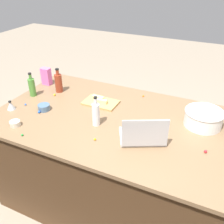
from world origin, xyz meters
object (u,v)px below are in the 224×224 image
object	(u,v)px
cutting_board	(101,103)
ramekin_medium	(44,107)
bottle_olive	(32,87)
kitchen_timer	(11,105)
laptop	(143,135)
butter_stick_right	(101,101)
bottle_vinegar	(96,114)
ramekin_small	(15,123)
butter_stick_left	(98,98)
candy_bag	(46,76)
bottle_soy	(59,83)
mixing_bowl_large	(203,118)

from	to	relation	value
cutting_board	ramekin_medium	distance (m)	0.48
bottle_olive	kitchen_timer	xyz separation A→B (m)	(0.00, 0.28, -0.05)
laptop	butter_stick_right	world-z (taller)	laptop
bottle_vinegar	ramekin_small	bearing A→B (deg)	26.26
butter_stick_left	butter_stick_right	xyz separation A→B (m)	(-0.05, 0.04, 0.00)
ramekin_small	candy_bag	size ratio (longest dim) A/B	0.46
laptop	ramekin_small	bearing A→B (deg)	13.76
bottle_vinegar	candy_bag	world-z (taller)	bottle_vinegar
cutting_board	candy_bag	bearing A→B (deg)	-11.06
butter_stick_right	ramekin_small	size ratio (longest dim) A/B	1.41
bottle_olive	ramekin_small	size ratio (longest dim) A/B	2.85
kitchen_timer	butter_stick_right	bearing A→B (deg)	-149.65
bottle_soy	butter_stick_right	distance (m)	0.49
bottle_soy	candy_bag	world-z (taller)	bottle_soy
mixing_bowl_large	butter_stick_left	distance (m)	0.89
bottle_olive	bottle_soy	world-z (taller)	bottle_soy
bottle_olive	cutting_board	bearing A→B (deg)	-168.72
cutting_board	butter_stick_right	world-z (taller)	butter_stick_right
bottle_vinegar	butter_stick_right	bearing A→B (deg)	-69.58
laptop	kitchen_timer	xyz separation A→B (m)	(1.14, 0.05, -0.01)
butter_stick_right	candy_bag	world-z (taller)	candy_bag
laptop	ramekin_medium	size ratio (longest dim) A/B	3.83
bottle_vinegar	ramekin_medium	xyz separation A→B (m)	(0.50, -0.01, -0.07)
cutting_board	kitchen_timer	world-z (taller)	kitchen_timer
bottle_soy	laptop	bearing A→B (deg)	157.77
bottle_vinegar	candy_bag	xyz separation A→B (m)	(0.79, -0.44, -0.01)
butter_stick_right	bottle_soy	bearing A→B (deg)	-8.11
bottle_vinegar	ramekin_small	xyz separation A→B (m)	(0.55, 0.27, -0.08)
laptop	butter_stick_left	world-z (taller)	laptop
mixing_bowl_large	laptop	bearing A→B (deg)	47.17
bottle_vinegar	butter_stick_left	size ratio (longest dim) A/B	2.16
butter_stick_right	laptop	bearing A→B (deg)	146.22
bottle_vinegar	mixing_bowl_large	bearing A→B (deg)	-155.57
bottle_olive	butter_stick_left	xyz separation A→B (m)	(-0.60, -0.15, -0.05)
bottle_soy	cutting_board	size ratio (longest dim) A/B	0.79
mixing_bowl_large	candy_bag	size ratio (longest dim) A/B	1.68
cutting_board	ramekin_medium	xyz separation A→B (m)	(0.38, 0.30, 0.02)
mixing_bowl_large	bottle_vinegar	world-z (taller)	bottle_vinegar
butter_stick_right	kitchen_timer	bearing A→B (deg)	30.35
bottle_vinegar	butter_stick_left	distance (m)	0.37
butter_stick_left	candy_bag	bearing A→B (deg)	-9.72
mixing_bowl_large	bottle_vinegar	size ratio (longest dim) A/B	1.20
candy_bag	bottle_soy	bearing A→B (deg)	157.61
mixing_bowl_large	candy_bag	bearing A→B (deg)	-4.05
bottle_soy	butter_stick_right	bearing A→B (deg)	171.89
butter_stick_right	kitchen_timer	xyz separation A→B (m)	(0.65, 0.38, -0.00)
ramekin_small	ramekin_medium	distance (m)	0.29
laptop	butter_stick_right	size ratio (longest dim) A/B	3.41
butter_stick_left	kitchen_timer	xyz separation A→B (m)	(0.60, 0.43, -0.00)
laptop	butter_stick_right	xyz separation A→B (m)	(0.49, -0.33, -0.01)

